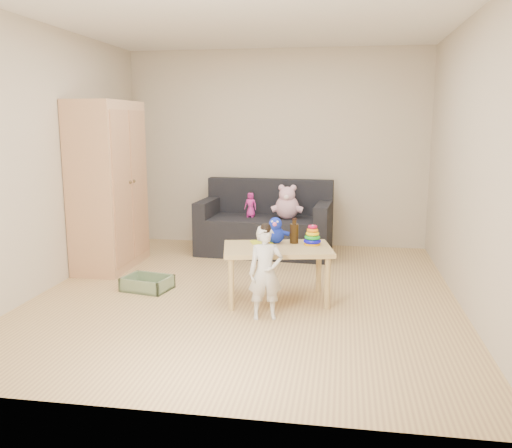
% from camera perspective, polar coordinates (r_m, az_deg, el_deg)
% --- Properties ---
extents(room, '(4.50, 4.50, 4.50)m').
position_cam_1_polar(room, '(5.11, -1.01, 6.67)').
color(room, '#D8B374').
rests_on(room, ground).
extents(wardrobe, '(0.52, 1.05, 1.89)m').
position_cam_1_polar(wardrobe, '(6.38, -15.26, 3.90)').
color(wardrobe, tan).
rests_on(wardrobe, ground).
extents(sofa, '(1.71, 0.93, 0.47)m').
position_cam_1_polar(sofa, '(6.91, 0.92, -1.20)').
color(sofa, black).
rests_on(sofa, ground).
extents(play_table, '(1.09, 0.81, 0.52)m').
position_cam_1_polar(play_table, '(5.09, 2.24, -5.26)').
color(play_table, tan).
rests_on(play_table, ground).
extents(storage_bin, '(0.51, 0.42, 0.14)m').
position_cam_1_polar(storage_bin, '(5.57, -11.38, -6.12)').
color(storage_bin, '#6C845F').
rests_on(storage_bin, ground).
extents(toddler, '(0.33, 0.27, 0.79)m').
position_cam_1_polar(toddler, '(4.60, 1.01, -5.27)').
color(toddler, silver).
rests_on(toddler, ground).
extents(pink_bear, '(0.36, 0.32, 0.36)m').
position_cam_1_polar(pink_bear, '(6.75, 3.31, 2.07)').
color(pink_bear, '#E2A6BD').
rests_on(pink_bear, sofa).
extents(doll, '(0.17, 0.13, 0.31)m').
position_cam_1_polar(doll, '(6.87, -0.58, 2.01)').
color(doll, '#D9289A').
rests_on(doll, sofa).
extents(ring_stacker, '(0.17, 0.17, 0.19)m').
position_cam_1_polar(ring_stacker, '(5.12, 5.96, -1.36)').
color(ring_stacker, orange).
rests_on(ring_stacker, play_table).
extents(brown_bottle, '(0.08, 0.08, 0.24)m').
position_cam_1_polar(brown_bottle, '(5.17, 4.05, -0.91)').
color(brown_bottle, black).
rests_on(brown_bottle, play_table).
extents(blue_plush, '(0.25, 0.22, 0.26)m').
position_cam_1_polar(blue_plush, '(5.16, 2.07, -0.61)').
color(blue_plush, '#162DCD').
rests_on(blue_plush, play_table).
extents(wooden_figure, '(0.05, 0.04, 0.11)m').
position_cam_1_polar(wooden_figure, '(4.97, 1.18, -1.92)').
color(wooden_figure, brown).
rests_on(wooden_figure, play_table).
extents(yellow_book, '(0.25, 0.25, 0.01)m').
position_cam_1_polar(yellow_book, '(5.17, 0.59, -1.96)').
color(yellow_book, '#CCDA16').
rests_on(yellow_book, play_table).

